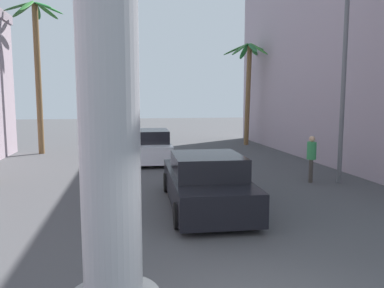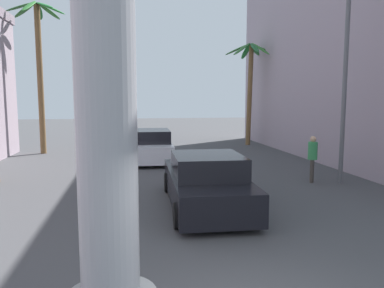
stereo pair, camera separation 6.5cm
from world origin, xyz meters
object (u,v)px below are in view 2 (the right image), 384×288
object	(u,v)px
palm_tree_far_left	(39,54)
palm_tree_far_right	(250,75)
car_far	(152,146)
street_lamp	(338,52)
car_lead	(206,183)
pedestrian_mid_right	(313,155)

from	to	relation	value
palm_tree_far_left	palm_tree_far_right	size ratio (longest dim) A/B	1.24
car_far	palm_tree_far_right	distance (m)	9.71
street_lamp	car_lead	bearing A→B (deg)	-156.96
car_far	street_lamp	bearing A→B (deg)	-44.21
palm_tree_far_left	pedestrian_mid_right	world-z (taller)	palm_tree_far_left
street_lamp	palm_tree_far_right	bearing A→B (deg)	86.82
car_lead	pedestrian_mid_right	world-z (taller)	pedestrian_mid_right
car_lead	pedestrian_mid_right	xyz separation A→B (m)	(4.52, 2.48, 0.30)
street_lamp	car_far	xyz separation A→B (m)	(-6.21, 6.04, -3.97)
car_lead	car_far	distance (m)	8.31
palm_tree_far_right	car_far	bearing A→B (deg)	-140.59
palm_tree_far_right	street_lamp	bearing A→B (deg)	-93.18
car_far	palm_tree_far_right	size ratio (longest dim) A/B	0.68
palm_tree_far_left	car_far	bearing A→B (deg)	-31.64
street_lamp	palm_tree_far_left	world-z (taller)	palm_tree_far_left
car_far	car_lead	bearing A→B (deg)	-82.80
car_far	palm_tree_far_right	xyz separation A→B (m)	(6.86, 5.64, 3.93)
palm_tree_far_right	palm_tree_far_left	bearing A→B (deg)	-171.17
car_lead	palm_tree_far_left	size ratio (longest dim) A/B	0.63
street_lamp	palm_tree_far_left	bearing A→B (deg)	141.39
car_far	palm_tree_far_left	xyz separation A→B (m)	(-5.92, 3.65, 4.77)
car_lead	palm_tree_far_left	distance (m)	14.59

